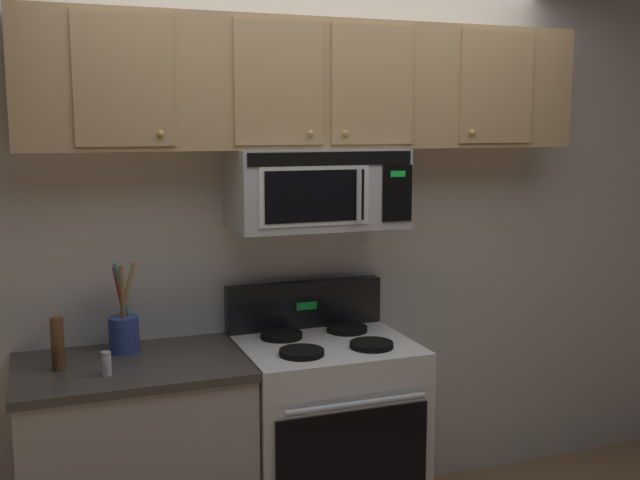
# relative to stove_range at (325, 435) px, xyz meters

# --- Properties ---
(back_wall) EXTENTS (5.20, 0.10, 2.70)m
(back_wall) POSITION_rel_stove_range_xyz_m (0.00, 0.37, 0.88)
(back_wall) COLOR silver
(back_wall) RESTS_ON ground_plane
(stove_range) EXTENTS (0.76, 0.69, 1.12)m
(stove_range) POSITION_rel_stove_range_xyz_m (0.00, 0.00, 0.00)
(stove_range) COLOR white
(stove_range) RESTS_ON ground_plane
(over_range_microwave) EXTENTS (0.76, 0.43, 0.35)m
(over_range_microwave) POSITION_rel_stove_range_xyz_m (-0.00, 0.12, 1.11)
(over_range_microwave) COLOR #B7BABF
(upper_cabinets) EXTENTS (2.50, 0.36, 0.55)m
(upper_cabinets) POSITION_rel_stove_range_xyz_m (-0.00, 0.15, 1.56)
(upper_cabinets) COLOR tan
(counter_segment) EXTENTS (0.93, 0.65, 0.90)m
(counter_segment) POSITION_rel_stove_range_xyz_m (-0.84, 0.01, -0.02)
(counter_segment) COLOR #BCB7AD
(counter_segment) RESTS_ON ground_plane
(utensil_crock_blue) EXTENTS (0.13, 0.13, 0.39)m
(utensil_crock_blue) POSITION_rel_stove_range_xyz_m (-0.85, 0.16, 0.53)
(utensil_crock_blue) COLOR #384C9E
(utensil_crock_blue) RESTS_ON counter_segment
(salt_shaker) EXTENTS (0.04, 0.04, 0.09)m
(salt_shaker) POSITION_rel_stove_range_xyz_m (-0.95, -0.13, 0.48)
(salt_shaker) COLOR white
(salt_shaker) RESTS_ON counter_segment
(pepper_mill) EXTENTS (0.05, 0.05, 0.21)m
(pepper_mill) POSITION_rel_stove_range_xyz_m (-1.12, 0.00, 0.54)
(pepper_mill) COLOR brown
(pepper_mill) RESTS_ON counter_segment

